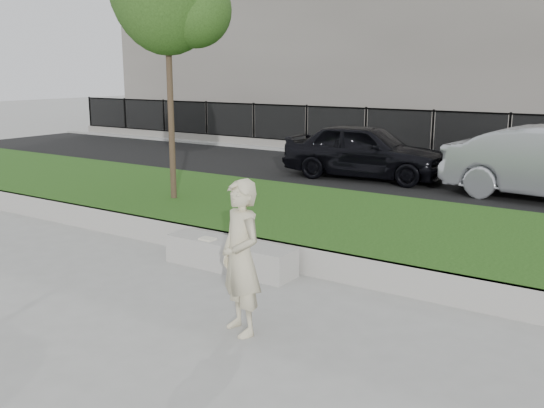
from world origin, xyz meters
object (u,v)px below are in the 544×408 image
Objects in this scene: stone_bench at (230,255)px; man at (241,258)px; car_dark at (365,151)px; book at (208,239)px.

stone_bench is 1.19× the size of man.
man is 9.67m from car_dark.
car_dark reaches higher than stone_bench.
car_dark is (-1.17, 7.73, 0.33)m from book.
stone_bench is at bearing 155.59° from man.
car_dark is at bearing 99.46° from book.
book is (-1.71, 1.50, -0.42)m from man.
man reaches higher than stone_bench.
car_dark reaches higher than book.
stone_bench is 7.78m from car_dark.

